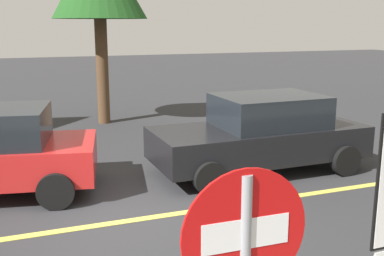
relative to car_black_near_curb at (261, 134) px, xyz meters
name	(u,v)px	position (x,y,z in m)	size (l,w,h in m)	color
ground_plane	(141,219)	(-3.07, -1.60, -0.82)	(80.00, 80.00, 0.00)	#2D2D30
lane_marking_centre	(299,195)	(-0.07, -1.60, -0.81)	(28.00, 0.16, 0.01)	#E0D14C
car_black_near_curb	(261,134)	(0.00, 0.00, 0.00)	(4.56, 2.14, 1.63)	black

